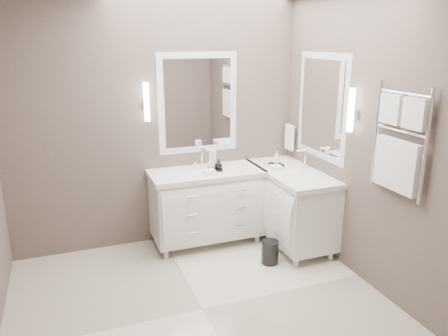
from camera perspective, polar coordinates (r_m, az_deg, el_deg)
name	(u,v)px	position (r m, az deg, el deg)	size (l,w,h in m)	color
floor	(203,310)	(3.94, -2.79, -17.99)	(3.20, 3.00, 0.01)	silver
wall_back	(158,124)	(4.79, -8.58, 5.76)	(3.20, 0.01, 2.70)	#574A46
wall_front	(299,237)	(2.07, 9.76, -8.87)	(3.20, 0.01, 2.70)	#574A46
wall_right	(371,141)	(4.13, 18.68, 3.35)	(0.01, 3.00, 2.70)	#574A46
vanity_back	(207,202)	(4.88, -2.26, -4.44)	(1.24, 0.59, 0.97)	white
vanity_right	(290,202)	(4.93, 8.67, -4.38)	(0.59, 1.24, 0.97)	white
mirror_back	(198,103)	(4.85, -3.39, 8.44)	(0.90, 0.02, 1.10)	white
mirror_right	(322,107)	(4.72, 12.64, 7.84)	(0.02, 0.90, 1.10)	white
sconce_back	(147,103)	(4.65, -10.08, 8.40)	(0.06, 0.06, 0.40)	white
sconce_right	(351,111)	(4.20, 16.25, 7.16)	(0.06, 0.06, 0.40)	white
towel_bar_corner	(289,137)	(5.24, 8.55, 4.06)	(0.03, 0.22, 0.30)	white
towel_ladder	(399,147)	(3.79, 21.85, 2.57)	(0.06, 0.58, 0.90)	white
waste_bin	(270,252)	(4.60, 6.03, -10.87)	(0.17, 0.17, 0.24)	black
amenity_tray_back	(215,169)	(4.77, -1.18, -0.16)	(0.16, 0.12, 0.02)	black
amenity_tray_right	(276,165)	(4.97, 6.83, 0.44)	(0.12, 0.16, 0.02)	black
water_bottle	(213,160)	(4.75, -1.50, 1.03)	(0.08, 0.08, 0.22)	silver
soap_bottle_a	(212,162)	(4.75, -1.60, 0.77)	(0.06, 0.06, 0.13)	white
soap_bottle_b	(219,164)	(4.73, -0.72, 0.52)	(0.08, 0.08, 0.10)	black
soap_bottle_c	(276,157)	(4.95, 6.87, 1.41)	(0.06, 0.06, 0.15)	white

